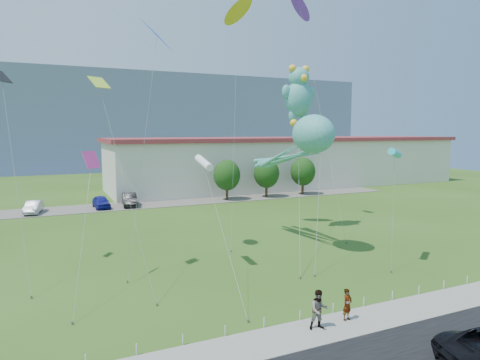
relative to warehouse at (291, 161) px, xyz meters
name	(u,v)px	position (x,y,z in m)	size (l,w,h in m)	color
ground	(303,307)	(-26.00, -44.00, -4.12)	(160.00, 160.00, 0.00)	#304E15
sidewalk	(334,327)	(-26.00, -46.75, -4.07)	(80.00, 2.50, 0.10)	gray
parking_strip	(152,204)	(-26.00, -9.00, -4.09)	(70.00, 6.00, 0.06)	#59544C
hill_ridge	(86,120)	(-26.00, 76.00, 8.38)	(160.00, 50.00, 25.00)	slate
warehouse	(291,161)	(0.00, 0.00, 0.00)	(61.00, 15.00, 8.20)	beige
rope_fence	(317,311)	(-26.00, -45.30, -3.87)	(26.05, 0.05, 0.50)	white
tree_near	(227,175)	(-16.00, -10.00, -0.74)	(3.60, 3.60, 5.47)	#3F2B19
tree_mid	(266,173)	(-10.00, -10.00, -0.74)	(3.60, 3.60, 5.47)	#3F2B19
tree_far	(303,172)	(-4.00, -10.00, -0.74)	(3.60, 3.60, 5.47)	#3F2B19
pedestrian_left	(347,304)	(-25.03, -46.44, -3.24)	(0.57, 0.37, 1.56)	gray
pedestrian_right	(319,310)	(-26.83, -46.66, -3.09)	(0.91, 0.71, 1.87)	gray
parked_car_silver	(33,207)	(-39.50, -9.58, -3.37)	(1.48, 4.23, 1.39)	#AAABB1
parked_car_blue	(101,202)	(-32.15, -9.31, -3.34)	(1.70, 4.23, 1.44)	navy
parked_car_black	(130,200)	(-28.78, -9.28, -3.28)	(1.65, 4.74, 1.56)	black
octopus_kite	(303,144)	(-20.01, -34.58, 4.15)	(4.20, 11.60, 10.49)	teal
teddy_bear_kite	(299,94)	(-16.95, -29.00, 8.45)	(8.62, 12.47, 15.16)	teal
small_kite_black	(5,100)	(-40.21, -31.28, 7.08)	(1.93, 6.96, 13.20)	black
small_kite_blue	(156,40)	(-30.60, -31.98, 11.49)	(4.26, 5.33, 16.66)	blue
small_kite_pink	(90,173)	(-35.70, -35.84, 2.68)	(2.43, 6.62, 7.99)	#FC389C
small_kite_white	(204,164)	(-28.57, -35.96, 3.01)	(1.19, 9.79, 7.63)	white
small_kite_purple	(301,12)	(-14.87, -25.95, 16.53)	(1.86, 9.75, 21.95)	purple
small_kite_orange	(238,17)	(-22.14, -27.11, 15.08)	(4.30, 6.76, 20.42)	yellow
small_kite_cyan	(395,154)	(-16.40, -40.38, 3.61)	(1.64, 2.63, 8.22)	#2FC6D3
small_kite_yellow	(105,106)	(-34.62, -35.35, 6.64)	(2.51, 6.75, 12.66)	#B0DA33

